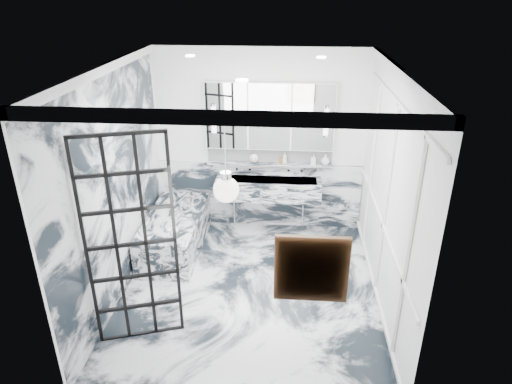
# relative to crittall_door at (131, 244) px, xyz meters

# --- Properties ---
(floor) EXTENTS (3.60, 3.60, 0.00)m
(floor) POSITION_rel_crittall_door_xyz_m (1.12, 0.92, -1.17)
(floor) COLOR silver
(floor) RESTS_ON ground
(ceiling) EXTENTS (3.60, 3.60, 0.00)m
(ceiling) POSITION_rel_crittall_door_xyz_m (1.12, 0.92, 1.63)
(ceiling) COLOR white
(ceiling) RESTS_ON wall_back
(wall_back) EXTENTS (3.60, 0.00, 3.60)m
(wall_back) POSITION_rel_crittall_door_xyz_m (1.12, 2.72, 0.23)
(wall_back) COLOR white
(wall_back) RESTS_ON floor
(wall_front) EXTENTS (3.60, 0.00, 3.60)m
(wall_front) POSITION_rel_crittall_door_xyz_m (1.12, -0.88, 0.23)
(wall_front) COLOR white
(wall_front) RESTS_ON floor
(wall_left) EXTENTS (0.00, 3.60, 3.60)m
(wall_left) POSITION_rel_crittall_door_xyz_m (-0.48, 0.92, 0.23)
(wall_left) COLOR white
(wall_left) RESTS_ON floor
(wall_right) EXTENTS (0.00, 3.60, 3.60)m
(wall_right) POSITION_rel_crittall_door_xyz_m (2.72, 0.92, 0.23)
(wall_right) COLOR white
(wall_right) RESTS_ON floor
(marble_clad_back) EXTENTS (3.18, 0.05, 1.05)m
(marble_clad_back) POSITION_rel_crittall_door_xyz_m (1.12, 2.69, -0.65)
(marble_clad_back) COLOR silver
(marble_clad_back) RESTS_ON floor
(marble_clad_left) EXTENTS (0.02, 3.56, 2.68)m
(marble_clad_left) POSITION_rel_crittall_door_xyz_m (-0.46, 0.92, 0.17)
(marble_clad_left) COLOR silver
(marble_clad_left) RESTS_ON floor
(panel_molding) EXTENTS (0.03, 3.40, 2.30)m
(panel_molding) POSITION_rel_crittall_door_xyz_m (2.70, 0.92, 0.13)
(panel_molding) COLOR white
(panel_molding) RESTS_ON floor
(soap_bottle_a) EXTENTS (0.07, 0.07, 0.19)m
(soap_bottle_a) POSITION_rel_crittall_door_xyz_m (1.51, 2.63, 0.01)
(soap_bottle_a) COLOR #8C5919
(soap_bottle_a) RESTS_ON ledge
(soap_bottle_b) EXTENTS (0.09, 0.09, 0.17)m
(soap_bottle_b) POSITION_rel_crittall_door_xyz_m (1.94, 2.63, 0.00)
(soap_bottle_b) COLOR #4C4C51
(soap_bottle_b) RESTS_ON ledge
(soap_bottle_c) EXTENTS (0.16, 0.16, 0.16)m
(soap_bottle_c) POSITION_rel_crittall_door_xyz_m (2.12, 2.63, 0.00)
(soap_bottle_c) COLOR silver
(soap_bottle_c) RESTS_ON ledge
(face_pot) EXTENTS (0.14, 0.14, 0.14)m
(face_pot) POSITION_rel_crittall_door_xyz_m (1.04, 2.63, -0.01)
(face_pot) COLOR white
(face_pot) RESTS_ON ledge
(amber_bottle) EXTENTS (0.04, 0.04, 0.10)m
(amber_bottle) POSITION_rel_crittall_door_xyz_m (1.45, 2.63, -0.03)
(amber_bottle) COLOR #8C5919
(amber_bottle) RESTS_ON ledge
(flower_vase) EXTENTS (0.08, 0.08, 0.12)m
(flower_vase) POSITION_rel_crittall_door_xyz_m (0.13, 1.05, -0.56)
(flower_vase) COLOR silver
(flower_vase) RESTS_ON bathtub
(crittall_door) EXTENTS (0.85, 0.31, 2.34)m
(crittall_door) POSITION_rel_crittall_door_xyz_m (0.00, 0.00, 0.00)
(crittall_door) COLOR black
(crittall_door) RESTS_ON floor
(artwork) EXTENTS (0.49, 0.05, 0.49)m
(artwork) POSITION_rel_crittall_door_xyz_m (1.78, -0.84, 0.37)
(artwork) COLOR gold
(artwork) RESTS_ON wall_front
(pendant_light) EXTENTS (0.23, 0.23, 0.23)m
(pendant_light) POSITION_rel_crittall_door_xyz_m (1.02, -0.20, 0.74)
(pendant_light) COLOR white
(pendant_light) RESTS_ON ceiling
(trough_sink) EXTENTS (1.60, 0.45, 0.30)m
(trough_sink) POSITION_rel_crittall_door_xyz_m (1.27, 2.47, -0.44)
(trough_sink) COLOR silver
(trough_sink) RESTS_ON wall_back
(ledge) EXTENTS (1.90, 0.14, 0.04)m
(ledge) POSITION_rel_crittall_door_xyz_m (1.27, 2.64, -0.10)
(ledge) COLOR silver
(ledge) RESTS_ON wall_back
(subway_tile) EXTENTS (1.90, 0.03, 0.23)m
(subway_tile) POSITION_rel_crittall_door_xyz_m (1.27, 2.70, 0.03)
(subway_tile) COLOR white
(subway_tile) RESTS_ON wall_back
(mirror_cabinet) EXTENTS (1.90, 0.16, 1.00)m
(mirror_cabinet) POSITION_rel_crittall_door_xyz_m (1.27, 2.64, 0.65)
(mirror_cabinet) COLOR white
(mirror_cabinet) RESTS_ON wall_back
(sconce_left) EXTENTS (0.07, 0.07, 0.40)m
(sconce_left) POSITION_rel_crittall_door_xyz_m (0.45, 2.55, 0.61)
(sconce_left) COLOR white
(sconce_left) RESTS_ON mirror_cabinet
(sconce_right) EXTENTS (0.07, 0.07, 0.40)m
(sconce_right) POSITION_rel_crittall_door_xyz_m (2.09, 2.55, 0.61)
(sconce_right) COLOR white
(sconce_right) RESTS_ON mirror_cabinet
(bathtub) EXTENTS (0.75, 1.65, 0.55)m
(bathtub) POSITION_rel_crittall_door_xyz_m (-0.05, 1.81, -0.90)
(bathtub) COLOR silver
(bathtub) RESTS_ON floor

